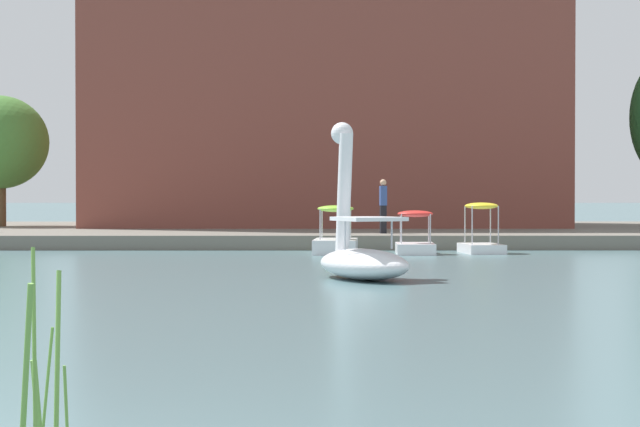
{
  "coord_description": "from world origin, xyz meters",
  "views": [
    {
      "loc": [
        2.3,
        -5.86,
        1.76
      ],
      "look_at": [
        2.45,
        19.65,
        1.32
      ],
      "focal_mm": 60.68,
      "sensor_mm": 36.0,
      "label": 1
    }
  ],
  "objects_px": {
    "pedal_boat_lime": "(336,240)",
    "pedal_boat_yellow": "(481,236)",
    "person_on_path": "(383,205)",
    "tree_broadleaf_right": "(0,143)",
    "swan_boat": "(361,252)",
    "pedal_boat_red": "(415,241)"
  },
  "relations": [
    {
      "from": "tree_broadleaf_right",
      "to": "person_on_path",
      "type": "height_order",
      "value": "tree_broadleaf_right"
    },
    {
      "from": "tree_broadleaf_right",
      "to": "pedal_boat_yellow",
      "type": "bearing_deg",
      "value": -33.8
    },
    {
      "from": "pedal_boat_red",
      "to": "pedal_boat_yellow",
      "type": "bearing_deg",
      "value": 12.42
    },
    {
      "from": "pedal_boat_lime",
      "to": "person_on_path",
      "type": "bearing_deg",
      "value": 66.87
    },
    {
      "from": "swan_boat",
      "to": "tree_broadleaf_right",
      "type": "height_order",
      "value": "tree_broadleaf_right"
    },
    {
      "from": "swan_boat",
      "to": "tree_broadleaf_right",
      "type": "distance_m",
      "value": 26.36
    },
    {
      "from": "pedal_boat_red",
      "to": "tree_broadleaf_right",
      "type": "distance_m",
      "value": 20.59
    },
    {
      "from": "pedal_boat_lime",
      "to": "swan_boat",
      "type": "bearing_deg",
      "value": -88.03
    },
    {
      "from": "swan_boat",
      "to": "pedal_boat_yellow",
      "type": "bearing_deg",
      "value": 68.01
    },
    {
      "from": "swan_boat",
      "to": "tree_broadleaf_right",
      "type": "xyz_separation_m",
      "value": [
        -13.95,
        22.12,
        3.33
      ]
    },
    {
      "from": "pedal_boat_yellow",
      "to": "person_on_path",
      "type": "bearing_deg",
      "value": 125.81
    },
    {
      "from": "swan_boat",
      "to": "person_on_path",
      "type": "xyz_separation_m",
      "value": [
        1.34,
        13.84,
        0.85
      ]
    },
    {
      "from": "pedal_boat_lime",
      "to": "tree_broadleaf_right",
      "type": "xyz_separation_m",
      "value": [
        -13.61,
        12.22,
        3.5
      ]
    },
    {
      "from": "swan_boat",
      "to": "pedal_boat_yellow",
      "type": "height_order",
      "value": "swan_boat"
    },
    {
      "from": "pedal_boat_red",
      "to": "person_on_path",
      "type": "distance_m",
      "value": 4.41
    },
    {
      "from": "pedal_boat_lime",
      "to": "pedal_boat_red",
      "type": "relative_size",
      "value": 1.28
    },
    {
      "from": "pedal_boat_lime",
      "to": "pedal_boat_yellow",
      "type": "relative_size",
      "value": 1.25
    },
    {
      "from": "person_on_path",
      "to": "pedal_boat_yellow",
      "type": "bearing_deg",
      "value": -54.19
    },
    {
      "from": "pedal_boat_yellow",
      "to": "person_on_path",
      "type": "distance_m",
      "value": 4.74
    },
    {
      "from": "swan_boat",
      "to": "person_on_path",
      "type": "height_order",
      "value": "swan_boat"
    },
    {
      "from": "pedal_boat_yellow",
      "to": "tree_broadleaf_right",
      "type": "distance_m",
      "value": 21.94
    },
    {
      "from": "tree_broadleaf_right",
      "to": "person_on_path",
      "type": "distance_m",
      "value": 17.56
    }
  ]
}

